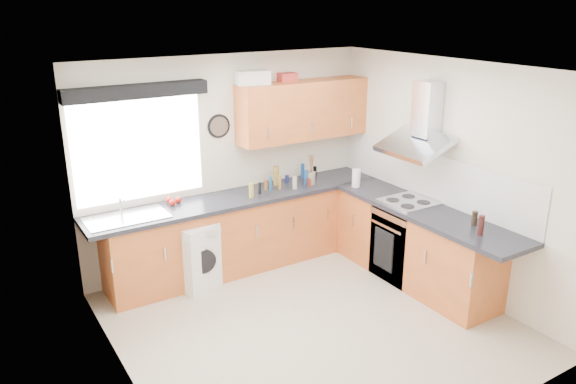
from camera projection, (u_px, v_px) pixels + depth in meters
ground_plane at (312, 324)px, 5.61m from camera, size 3.60×3.60×0.00m
ceiling at (316, 70)px, 4.80m from camera, size 3.60×3.60×0.02m
wall_back at (228, 162)px, 6.65m from camera, size 3.60×0.02×2.50m
wall_front at (465, 286)px, 3.76m from camera, size 3.60×0.02×2.50m
wall_left at (120, 250)px, 4.30m from camera, size 0.02×3.60×2.50m
wall_right at (450, 176)px, 6.11m from camera, size 0.02×3.60×2.50m
window at (139, 149)px, 6.02m from camera, size 1.40×0.02×1.10m
window_blind at (137, 91)px, 5.74m from camera, size 1.50×0.18×0.14m
splashback at (429, 175)px, 6.36m from camera, size 0.01×3.00×0.54m
base_cab_back at (233, 235)px, 6.63m from camera, size 3.00×0.58×0.86m
base_cab_corner at (342, 210)px, 7.43m from camera, size 0.60×0.60×0.86m
base_cab_right at (415, 246)px, 6.35m from camera, size 0.58×2.10×0.86m
worktop_back at (240, 198)px, 6.53m from camera, size 3.60×0.62×0.05m
worktop_right at (427, 213)px, 6.07m from camera, size 0.62×2.42×0.05m
sink at (126, 214)px, 5.84m from camera, size 0.84×0.46×0.10m
oven at (405, 242)px, 6.46m from camera, size 0.56×0.58×0.85m
hob_plate at (408, 202)px, 6.30m from camera, size 0.52×0.52×0.01m
extractor_hood at (420, 126)px, 6.08m from camera, size 0.52×0.78×0.66m
upper_cabinets at (303, 110)px, 6.81m from camera, size 1.70×0.35×0.70m
washing_machine at (195, 253)px, 6.29m from camera, size 0.64×0.63×0.75m
wall_clock at (219, 126)px, 6.44m from camera, size 0.28×0.04×0.28m
casserole at (252, 77)px, 6.42m from camera, size 0.43×0.35×0.16m
storage_box at (287, 77)px, 6.67m from camera, size 0.23×0.20×0.10m
utensil_pot at (311, 178)px, 6.90m from camera, size 0.12×0.12×0.15m
kitchen_roll at (356, 178)px, 6.80m from camera, size 0.11×0.11×0.22m
tomato_cluster at (173, 201)px, 6.25m from camera, size 0.18×0.18×0.07m
jar_0 at (315, 173)px, 7.12m from camera, size 0.04×0.04×0.16m
jar_1 at (276, 176)px, 6.86m from camera, size 0.07×0.07×0.23m
jar_2 at (295, 183)px, 6.74m from camera, size 0.06×0.06×0.15m
jar_3 at (260, 188)px, 6.56m from camera, size 0.04×0.04×0.14m
jar_4 at (251, 190)px, 6.43m from camera, size 0.06×0.06×0.17m
jar_5 at (306, 178)px, 6.87m from camera, size 0.05×0.05×0.19m
jar_6 at (309, 183)px, 6.83m from camera, size 0.04×0.04×0.10m
jar_7 at (271, 184)px, 6.67m from camera, size 0.04×0.04×0.17m
jar_8 at (303, 171)px, 7.15m from camera, size 0.05×0.05×0.19m
jar_9 at (280, 183)px, 6.71m from camera, size 0.04×0.04×0.17m
jar_10 at (267, 185)px, 6.70m from camera, size 0.05×0.05×0.12m
jar_11 at (287, 179)px, 6.98m from camera, size 0.05×0.05×0.10m
bottle_0 at (481, 225)px, 5.40m from camera, size 0.06×0.06×0.20m
bottle_1 at (475, 218)px, 5.65m from camera, size 0.06×0.06×0.15m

